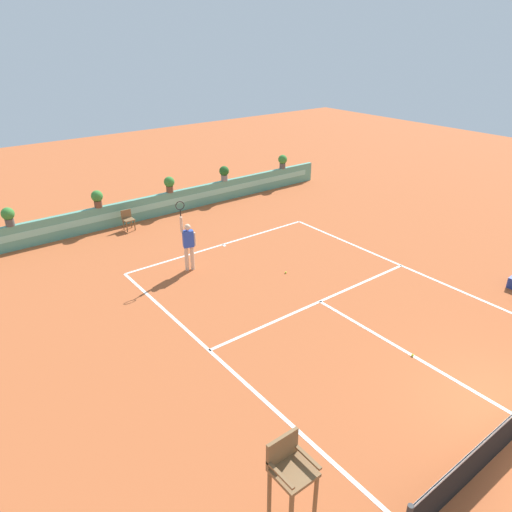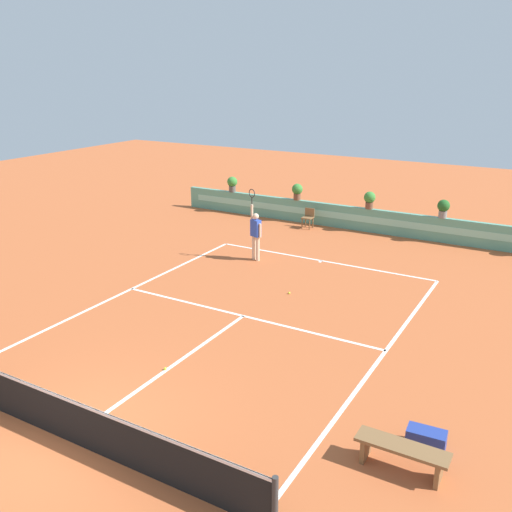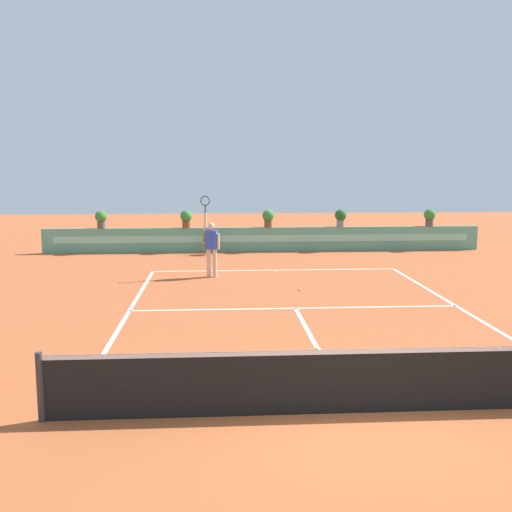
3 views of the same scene
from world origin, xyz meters
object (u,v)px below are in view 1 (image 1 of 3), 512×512
object	(u,v)px
tennis_ball_mid_court	(286,272)
potted_plant_far_left	(8,215)
potted_plant_far_right	(283,161)
tennis_player	(188,243)
ball_kid_chair	(128,219)
potted_plant_centre	(169,183)
potted_plant_left	(97,198)
potted_plant_right	(224,172)
tennis_ball_near_baseline	(413,355)
umpire_chair	(290,482)

from	to	relation	value
tennis_ball_mid_court	potted_plant_far_left	distance (m)	10.65
tennis_ball_mid_court	potted_plant_far_left	size ratio (longest dim) A/B	0.09
potted_plant_far_right	tennis_ball_mid_court	bearing A→B (deg)	-129.68
tennis_player	ball_kid_chair	bearing A→B (deg)	91.91
tennis_player	potted_plant_centre	xyz separation A→B (m)	(2.28, 5.60, 0.36)
potted_plant_centre	tennis_player	bearing A→B (deg)	-112.18
potted_plant_far_left	potted_plant_left	distance (m)	3.42
tennis_ball_mid_court	potted_plant_right	bearing A→B (deg)	70.61
potted_plant_right	potted_plant_centre	distance (m)	3.01
tennis_ball_near_baseline	tennis_ball_mid_court	bearing A→B (deg)	85.67
potted_plant_centre	potted_plant_far_right	world-z (taller)	same
umpire_chair	tennis_ball_near_baseline	xyz separation A→B (m)	(5.79, 1.69, -1.31)
tennis_player	tennis_ball_mid_court	distance (m)	3.56
umpire_chair	potted_plant_right	distance (m)	17.60
potted_plant_right	potted_plant_left	distance (m)	6.37
tennis_player	tennis_ball_mid_court	bearing A→B (deg)	-42.38
potted_plant_far_left	tennis_ball_mid_court	bearing A→B (deg)	-48.37
potted_plant_far_left	potted_plant_far_right	world-z (taller)	same
potted_plant_right	tennis_ball_near_baseline	bearing A→B (deg)	-103.39
umpire_chair	tennis_ball_mid_court	world-z (taller)	umpire_chair
umpire_chair	tennis_player	xyz separation A→B (m)	(3.69, 9.53, -0.29)
umpire_chair	potted_plant_centre	world-z (taller)	umpire_chair
ball_kid_chair	potted_plant_far_left	world-z (taller)	potted_plant_far_left
umpire_chair	potted_plant_left	bearing A→B (deg)	80.18
potted_plant_far_left	potted_plant_centre	distance (m)	6.78
potted_plant_left	tennis_ball_mid_court	bearing A→B (deg)	-65.53
potted_plant_far_right	potted_plant_far_left	bearing A→B (deg)	180.00
umpire_chair	potted_plant_right	bearing A→B (deg)	59.28
tennis_ball_mid_court	potted_plant_left	bearing A→B (deg)	114.47
potted_plant_right	potted_plant_left	bearing A→B (deg)	180.00
tennis_ball_mid_court	potted_plant_centre	bearing A→B (deg)	91.71
potted_plant_right	potted_plant_far_right	distance (m)	3.77
potted_plant_centre	potted_plant_far_left	bearing A→B (deg)	180.00
umpire_chair	potted_plant_far_right	world-z (taller)	umpire_chair
umpire_chair	potted_plant_right	size ratio (longest dim) A/B	2.96
ball_kid_chair	potted_plant_left	distance (m)	1.50
ball_kid_chair	tennis_player	size ratio (longest dim) A/B	0.33
potted_plant_left	tennis_player	bearing A→B (deg)	-79.12
ball_kid_chair	umpire_chair	bearing A→B (deg)	-103.78
ball_kid_chair	potted_plant_far_left	xyz separation A→B (m)	(-4.34, 0.73, 0.93)
potted_plant_left	ball_kid_chair	bearing A→B (deg)	-38.71
tennis_player	potted_plant_centre	size ratio (longest dim) A/B	3.57
potted_plant_far_left	potted_plant_left	bearing A→B (deg)	0.00
tennis_ball_near_baseline	tennis_ball_mid_court	distance (m)	5.56
potted_plant_centre	potted_plant_far_right	xyz separation A→B (m)	(6.78, 0.00, 0.00)
umpire_chair	potted_plant_far_right	bearing A→B (deg)	49.86
potted_plant_right	potted_plant_left	world-z (taller)	same
umpire_chair	ball_kid_chair	distance (m)	14.85
tennis_player	potted_plant_far_left	xyz separation A→B (m)	(-4.50, 5.60, 0.36)
potted_plant_far_left	tennis_ball_near_baseline	bearing A→B (deg)	-63.86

